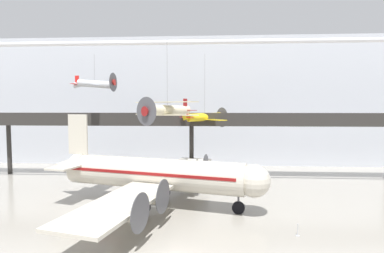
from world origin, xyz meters
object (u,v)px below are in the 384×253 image
suspended_plane_yellow_lowwing (205,117)px  suspended_plane_cream_biplane (167,110)px  suspended_plane_silver_racer (95,84)px  stanchion_barrier (298,232)px  airliner_silver_main (152,174)px

suspended_plane_yellow_lowwing → suspended_plane_cream_biplane: suspended_plane_cream_biplane is taller
suspended_plane_yellow_lowwing → suspended_plane_silver_racer: (-16.80, -0.00, 5.02)m
stanchion_barrier → suspended_plane_silver_racer: bearing=142.1°
airliner_silver_main → stanchion_barrier: size_ratio=27.93×
suspended_plane_yellow_lowwing → suspended_plane_silver_racer: suspended_plane_silver_racer is taller
airliner_silver_main → suspended_plane_cream_biplane: (1.41, 2.40, 7.15)m
suspended_plane_yellow_lowwing → stanchion_barrier: (8.33, -19.56, -9.21)m
suspended_plane_cream_biplane → suspended_plane_silver_racer: bearing=-91.9°
suspended_plane_cream_biplane → suspended_plane_silver_racer: size_ratio=1.23×
suspended_plane_cream_biplane → suspended_plane_silver_racer: (-12.51, 9.78, 3.86)m
suspended_plane_yellow_lowwing → suspended_plane_cream_biplane: bearing=-146.8°
stanchion_barrier → suspended_plane_yellow_lowwing: bearing=113.1°
suspended_plane_silver_racer → stanchion_barrier: 34.88m
airliner_silver_main → suspended_plane_silver_racer: (-11.10, 12.17, 11.01)m
suspended_plane_cream_biplane → stanchion_barrier: 19.04m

